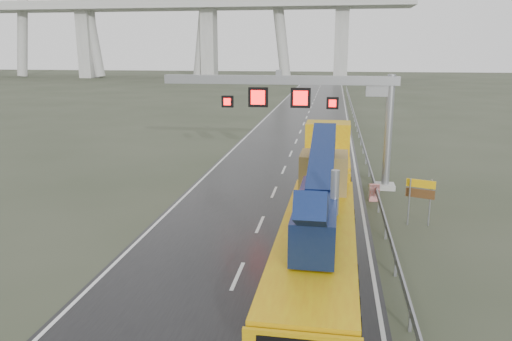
% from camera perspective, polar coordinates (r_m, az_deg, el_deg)
% --- Properties ---
extents(ground, '(400.00, 400.00, 0.00)m').
position_cam_1_polar(ground, '(16.51, -4.88, -17.91)').
color(ground, '#323A28').
rests_on(ground, ground).
extents(road, '(11.00, 200.00, 0.02)m').
position_cam_1_polar(road, '(54.45, 5.09, 4.43)').
color(road, black).
rests_on(road, ground).
extents(guardrail, '(0.20, 140.00, 1.40)m').
position_cam_1_polar(guardrail, '(44.44, 12.10, 3.02)').
color(guardrail, slate).
rests_on(guardrail, ground).
extents(sign_gantry, '(14.90, 1.20, 7.42)m').
position_cam_1_polar(sign_gantry, '(31.82, 6.40, 8.09)').
color(sign_gantry, '#A7A7A2').
rests_on(sign_gantry, ground).
extents(heavy_haul_truck, '(3.46, 21.36, 5.00)m').
position_cam_1_polar(heavy_haul_truck, '(25.31, 7.59, -1.83)').
color(heavy_haul_truck, gold).
rests_on(heavy_haul_truck, ground).
extents(exit_sign_pair, '(1.35, 0.53, 2.42)m').
position_cam_1_polar(exit_sign_pair, '(26.17, 18.25, -2.45)').
color(exit_sign_pair, gray).
rests_on(exit_sign_pair, ground).
extents(striped_barrier, '(0.63, 0.39, 1.00)m').
position_cam_1_polar(striped_barrier, '(30.02, 13.34, -2.47)').
color(striped_barrier, red).
rests_on(striped_barrier, ground).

